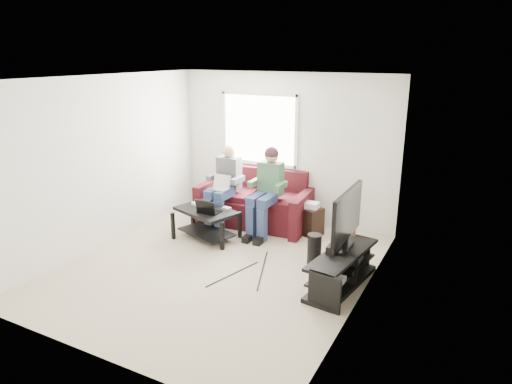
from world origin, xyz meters
TOP-DOWN VIEW (x-y plane):
  - floor at (0.00, 0.00)m, footprint 4.50×4.50m
  - ceiling at (0.00, 0.00)m, footprint 4.50×4.50m
  - wall_back at (0.00, 2.25)m, footprint 4.50×0.00m
  - wall_front at (0.00, -2.25)m, footprint 4.50×0.00m
  - wall_left at (-2.00, 0.00)m, footprint 0.00×4.50m
  - wall_right at (2.00, 0.00)m, footprint 0.00×4.50m
  - window at (-0.50, 2.23)m, footprint 1.48×0.04m
  - sofa at (-0.37, 1.82)m, footprint 2.05×1.06m
  - person_left at (-0.77, 1.45)m, footprint 0.40×0.71m
  - person_right at (0.03, 1.47)m, footprint 0.40×0.71m
  - laptop_silver at (-0.77, 1.29)m, footprint 0.34×0.25m
  - coffee_table at (-0.72, 0.80)m, footprint 1.13×0.89m
  - laptop_black at (-0.60, 0.72)m, footprint 0.39×0.31m
  - controller_a at (-1.00, 0.92)m, footprint 0.16×0.14m
  - controller_b at (-0.82, 0.98)m, footprint 0.16×0.12m
  - controller_c at (-0.42, 0.95)m, footprint 0.16×0.13m
  - tv_stand at (1.70, 0.29)m, footprint 0.60×1.43m
  - tv at (1.70, 0.39)m, footprint 0.12×1.10m
  - soundbar at (1.58, 0.39)m, footprint 0.12×0.50m
  - drink_cup at (1.65, 0.92)m, footprint 0.08×0.08m
  - console_white at (1.70, -0.11)m, footprint 0.30×0.22m
  - console_grey at (1.70, 0.59)m, footprint 0.34×0.26m
  - console_black at (1.70, 0.24)m, footprint 0.38×0.30m
  - subwoofer at (1.17, 0.71)m, footprint 0.20×0.20m
  - keyboard_floor at (1.33, 0.33)m, footprint 0.30×0.44m
  - end_table at (0.73, 1.73)m, footprint 0.31×0.31m

SIDE VIEW (x-z plane):
  - floor at x=0.00m, z-range 0.00..0.00m
  - keyboard_floor at x=1.33m, z-range 0.00..0.02m
  - tv_stand at x=1.70m, z-range -0.02..0.43m
  - subwoofer at x=1.17m, z-range 0.00..0.45m
  - end_table at x=0.73m, z-range -0.03..0.54m
  - console_white at x=1.70m, z-range 0.24..0.30m
  - console_black at x=1.70m, z-range 0.24..0.31m
  - console_grey at x=1.70m, z-range 0.24..0.32m
  - sofa at x=-0.37m, z-range -0.13..0.81m
  - coffee_table at x=-0.72m, z-range 0.12..0.61m
  - soundbar at x=1.58m, z-range 0.46..0.56m
  - controller_a at x=-1.00m, z-range 0.49..0.53m
  - controller_b at x=-0.82m, z-range 0.49..0.53m
  - controller_c at x=-0.42m, z-range 0.49..0.53m
  - drink_cup at x=1.65m, z-range 0.46..0.58m
  - laptop_black at x=-0.60m, z-range 0.49..0.73m
  - laptop_silver at x=-0.77m, z-range 0.64..0.88m
  - person_left at x=-0.77m, z-range 0.08..1.47m
  - person_right at x=0.03m, z-range 0.11..1.55m
  - tv at x=1.70m, z-range 0.51..1.32m
  - wall_back at x=0.00m, z-range -0.95..3.55m
  - wall_front at x=0.00m, z-range -0.95..3.55m
  - wall_left at x=-2.00m, z-range -0.95..3.55m
  - wall_right at x=2.00m, z-range -0.95..3.55m
  - window at x=-0.50m, z-range 0.96..2.24m
  - ceiling at x=0.00m, z-range 2.60..2.60m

